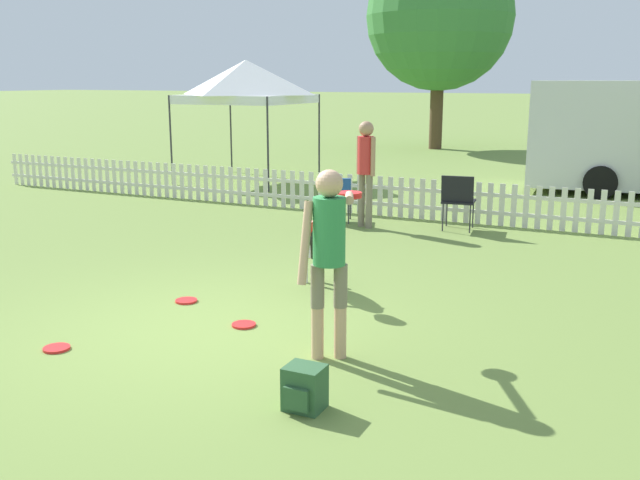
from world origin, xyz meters
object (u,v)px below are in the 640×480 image
leaping_dog (315,244)px  canopy_tent_secondary (246,82)px  frisbee_midfield (244,325)px  tree_left_grove (440,16)px  handler_person (330,241)px  folding_chair_blue_left (337,195)px  frisbee_near_handler (57,348)px  backpack_on_grass (304,388)px  folding_chair_center (458,197)px  frisbee_near_dog (186,301)px  equipment_trailer (629,134)px  spectator_standing (366,163)px

leaping_dog → canopy_tent_secondary: (-5.44, 7.53, 1.79)m
frisbee_midfield → tree_left_grove: tree_left_grove is taller
handler_person → folding_chair_blue_left: handler_person is taller
frisbee_near_handler → handler_person: bearing=21.8°
handler_person → canopy_tent_secondary: size_ratio=0.59×
backpack_on_grass → tree_left_grove: 21.19m
canopy_tent_secondary → folding_chair_center: bearing=-30.2°
handler_person → backpack_on_grass: 1.38m
frisbee_near_dog → equipment_trailer: size_ratio=0.05×
frisbee_near_handler → tree_left_grove: size_ratio=0.03×
folding_chair_blue_left → canopy_tent_secondary: 5.80m
frisbee_near_dog → backpack_on_grass: backpack_on_grass is taller
canopy_tent_secondary → frisbee_near_handler: bearing=-68.0°
spectator_standing → frisbee_midfield: bearing=123.4°
handler_person → folding_chair_center: 5.80m
folding_chair_blue_left → canopy_tent_secondary: canopy_tent_secondary is taller
leaping_dog → backpack_on_grass: bearing=85.1°
frisbee_near_dog → canopy_tent_secondary: 9.86m
leaping_dog → frisbee_near_handler: (-1.31, -2.69, -0.54)m
frisbee_midfield → folding_chair_center: size_ratio=0.26×
frisbee_near_handler → frisbee_midfield: bearing=46.7°
folding_chair_blue_left → folding_chair_center: folding_chair_center is taller
backpack_on_grass → frisbee_near_dog: bearing=142.9°
handler_person → leaping_dog: 2.09m
spectator_standing → equipment_trailer: 6.92m
backpack_on_grass → frisbee_midfield: bearing=134.8°
tree_left_grove → leaping_dog: bearing=-78.0°
folding_chair_center → equipment_trailer: equipment_trailer is taller
frisbee_midfield → frisbee_near_dog: bearing=157.8°
handler_person → equipment_trailer: bearing=51.4°
frisbee_near_handler → backpack_on_grass: bearing=-2.2°
handler_person → frisbee_near_handler: size_ratio=6.95×
leaping_dog → folding_chair_blue_left: 4.05m
frisbee_near_dog → folding_chair_center: 5.33m
folding_chair_center → equipment_trailer: (2.24, 5.47, 0.71)m
leaping_dog → canopy_tent_secondary: canopy_tent_secondary is taller
equipment_trailer → folding_chair_center: bearing=-116.5°
handler_person → equipment_trailer: equipment_trailer is taller
folding_chair_center → canopy_tent_secondary: canopy_tent_secondary is taller
handler_person → folding_chair_blue_left: 6.09m
equipment_trailer → tree_left_grove: 10.75m
handler_person → backpack_on_grass: bearing=-104.6°
spectator_standing → tree_left_grove: (-2.86, 13.74, 3.41)m
folding_chair_center → canopy_tent_secondary: size_ratio=0.32×
equipment_trailer → handler_person: bearing=-103.7°
folding_chair_center → tree_left_grove: (-4.32, 13.35, 3.93)m
handler_person → spectator_standing: (-1.83, 5.39, 0.02)m
frisbee_midfield → canopy_tent_secondary: 10.67m
frisbee_near_dog → frisbee_near_handler: bearing=-97.4°
frisbee_near_handler → canopy_tent_secondary: canopy_tent_secondary is taller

